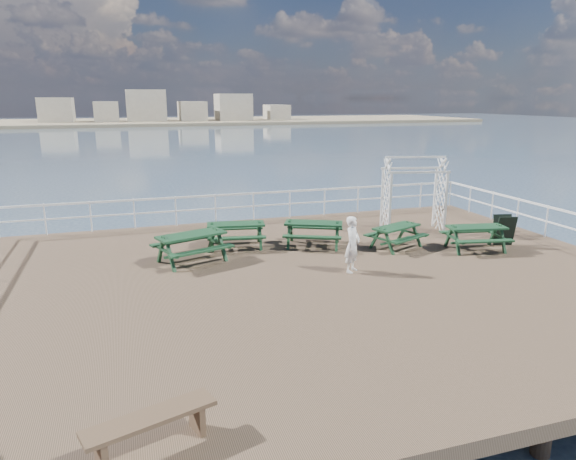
% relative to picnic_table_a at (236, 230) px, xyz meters
% --- Properties ---
extents(ground, '(18.00, 14.00, 0.30)m').
position_rel_picnic_table_a_xyz_m(ground, '(1.42, -3.42, -0.71)').
color(ground, brown).
rests_on(ground, ground).
extents(sea_backdrop, '(300.00, 300.00, 9.20)m').
position_rel_picnic_table_a_xyz_m(sea_backdrop, '(13.96, 130.64, -1.06)').
color(sea_backdrop, '#384B5F').
rests_on(sea_backdrop, ground).
extents(railing, '(17.77, 13.76, 1.10)m').
position_rel_picnic_table_a_xyz_m(railing, '(1.35, -0.85, 0.32)').
color(railing, white).
rests_on(railing, ground).
extents(picnic_table_a, '(2.01, 1.72, 0.87)m').
position_rel_picnic_table_a_xyz_m(picnic_table_a, '(0.00, 0.00, 0.00)').
color(picnic_table_a, '#12311D').
rests_on(picnic_table_a, ground).
extents(picnic_table_b, '(2.26, 2.09, 0.88)m').
position_rel_picnic_table_a_xyz_m(picnic_table_b, '(2.37, -0.66, 0.01)').
color(picnic_table_b, '#12311D').
rests_on(picnic_table_b, ground).
extents(picnic_table_c, '(2.01, 1.84, 0.80)m').
position_rel_picnic_table_a_xyz_m(picnic_table_c, '(4.80, -1.62, -0.05)').
color(picnic_table_c, '#12311D').
rests_on(picnic_table_c, ground).
extents(picnic_table_d, '(2.34, 2.10, 0.94)m').
position_rel_picnic_table_a_xyz_m(picnic_table_d, '(-1.54, -1.13, 0.05)').
color(picnic_table_d, '#12311D').
rests_on(picnic_table_d, ground).
extents(picnic_table_e, '(2.00, 1.72, 0.86)m').
position_rel_picnic_table_a_xyz_m(picnic_table_e, '(7.02, -2.61, -0.01)').
color(picnic_table_e, '#12311D').
rests_on(picnic_table_e, ground).
extents(flat_bench_near, '(1.82, 0.95, 0.51)m').
position_rel_picnic_table_a_xyz_m(flat_bench_near, '(-3.13, -9.22, -0.18)').
color(flat_bench_near, brown).
rests_on(flat_bench_near, ground).
extents(trellis_arbor, '(2.33, 1.60, 2.65)m').
position_rel_picnic_table_a_xyz_m(trellis_arbor, '(6.42, 0.14, 0.62)').
color(trellis_arbor, white).
rests_on(trellis_arbor, ground).
extents(sandwich_board, '(0.69, 0.58, 0.99)m').
position_rel_picnic_table_a_xyz_m(sandwich_board, '(8.22, -2.44, -0.07)').
color(sandwich_board, black).
rests_on(sandwich_board, ground).
extents(person, '(0.66, 0.65, 1.54)m').
position_rel_picnic_table_a_xyz_m(person, '(2.49, -3.34, 0.21)').
color(person, white).
rests_on(person, ground).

